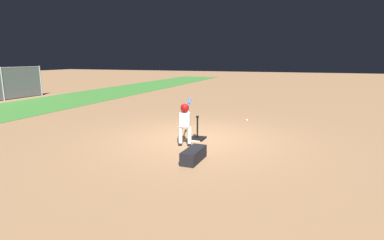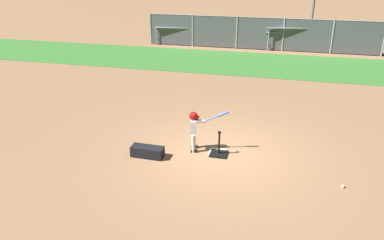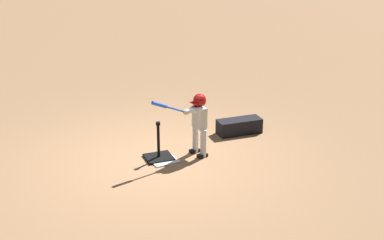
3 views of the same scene
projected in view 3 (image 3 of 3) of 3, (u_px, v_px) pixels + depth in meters
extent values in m
plane|color=#99704C|center=(155.00, 161.00, 8.99)|extent=(90.00, 90.00, 0.00)
cube|color=white|center=(163.00, 160.00, 9.01)|extent=(0.49, 0.49, 0.02)
cube|color=black|center=(159.00, 157.00, 9.07)|extent=(0.46, 0.41, 0.04)
cylinder|color=black|center=(158.00, 141.00, 8.96)|extent=(0.05, 0.05, 0.58)
cylinder|color=black|center=(158.00, 123.00, 8.85)|extent=(0.08, 0.08, 0.05)
cylinder|color=silver|center=(203.00, 143.00, 9.05)|extent=(0.12, 0.12, 0.50)
cube|color=black|center=(202.00, 156.00, 9.12)|extent=(0.19, 0.13, 0.06)
cylinder|color=silver|center=(196.00, 139.00, 9.24)|extent=(0.12, 0.12, 0.50)
cube|color=black|center=(195.00, 151.00, 9.31)|extent=(0.19, 0.13, 0.06)
cube|color=silver|center=(200.00, 117.00, 8.99)|extent=(0.19, 0.28, 0.37)
sphere|color=#DBB293|center=(200.00, 101.00, 8.89)|extent=(0.19, 0.19, 0.19)
sphere|color=maroon|center=(200.00, 100.00, 8.88)|extent=(0.22, 0.22, 0.22)
cube|color=maroon|center=(195.00, 103.00, 8.85)|extent=(0.15, 0.18, 0.01)
cylinder|color=silver|center=(194.00, 110.00, 8.83)|extent=(0.30, 0.10, 0.11)
cylinder|color=silver|center=(191.00, 109.00, 8.89)|extent=(0.30, 0.21, 0.11)
sphere|color=#DBB293|center=(186.00, 112.00, 8.80)|extent=(0.10, 0.10, 0.10)
cylinder|color=blue|center=(170.00, 108.00, 8.59)|extent=(0.61, 0.16, 0.30)
cylinder|color=blue|center=(159.00, 105.00, 8.46)|extent=(0.29, 0.12, 0.17)
cylinder|color=black|center=(187.00, 112.00, 8.81)|extent=(0.04, 0.05, 0.05)
cube|color=black|center=(239.00, 126.00, 10.10)|extent=(0.85, 0.34, 0.28)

